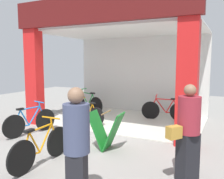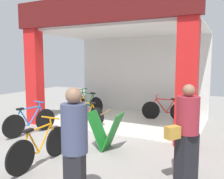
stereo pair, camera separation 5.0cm
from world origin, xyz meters
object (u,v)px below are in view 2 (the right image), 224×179
object	(u,v)px
sandwich_board_sign	(106,131)
bicycle_parked_1	(40,147)
pedestrian_2	(75,146)
pedestrian_1	(187,131)
bicycle_inside_2	(87,113)
bicycle_inside_0	(165,110)
bicycle_parked_0	(30,122)
bicycle_inside_1	(88,103)

from	to	relation	value
sandwich_board_sign	bicycle_parked_1	bearing A→B (deg)	-118.84
pedestrian_2	sandwich_board_sign	bearing A→B (deg)	107.85
pedestrian_2	pedestrian_1	bearing A→B (deg)	49.70
bicycle_inside_2	sandwich_board_sign	xyz separation A→B (m)	(1.68, -1.80, 0.11)
bicycle_inside_0	pedestrian_1	world-z (taller)	pedestrian_1
bicycle_parked_1	pedestrian_1	world-z (taller)	pedestrian_1
bicycle_inside_2	bicycle_parked_1	size ratio (longest dim) A/B	0.89
bicycle_inside_0	bicycle_parked_0	world-z (taller)	bicycle_parked_0
bicycle_inside_1	bicycle_parked_1	size ratio (longest dim) A/B	1.00
bicycle_parked_0	bicycle_inside_0	bearing A→B (deg)	48.20
sandwich_board_sign	pedestrian_1	bearing A→B (deg)	-19.64
bicycle_inside_2	pedestrian_2	xyz separation A→B (m)	(2.36, -3.93, 0.55)
bicycle_parked_0	bicycle_inside_1	bearing A→B (deg)	92.74
bicycle_parked_0	pedestrian_2	bearing A→B (deg)	-35.24
bicycle_inside_1	pedestrian_1	xyz separation A→B (m)	(4.48, -3.92, 0.49)
bicycle_inside_1	bicycle_parked_0	size ratio (longest dim) A/B	1.02
pedestrian_2	bicycle_inside_2	bearing A→B (deg)	120.98
bicycle_parked_1	sandwich_board_sign	bearing A→B (deg)	61.16
bicycle_parked_1	pedestrian_1	size ratio (longest dim) A/B	0.99
sandwich_board_sign	bicycle_inside_0	bearing A→B (deg)	81.22
bicycle_inside_1	pedestrian_2	bearing A→B (deg)	-58.80
bicycle_inside_2	bicycle_parked_0	bearing A→B (deg)	-112.97
bicycle_parked_0	bicycle_parked_1	size ratio (longest dim) A/B	0.97
bicycle_parked_0	sandwich_board_sign	xyz separation A→B (m)	(2.41, -0.06, 0.08)
bicycle_inside_2	bicycle_parked_1	world-z (taller)	bicycle_parked_1
bicycle_parked_1	pedestrian_2	size ratio (longest dim) A/B	0.97
bicycle_parked_1	pedestrian_1	xyz separation A→B (m)	(2.64, 0.64, 0.50)
pedestrian_1	pedestrian_2	size ratio (longest dim) A/B	0.98
bicycle_parked_1	pedestrian_1	distance (m)	2.77
bicycle_inside_1	pedestrian_1	world-z (taller)	pedestrian_1
bicycle_inside_2	pedestrian_1	xyz separation A→B (m)	(3.59, -2.49, 0.54)
sandwich_board_sign	pedestrian_2	size ratio (longest dim) A/B	0.52
pedestrian_1	bicycle_inside_1	bearing A→B (deg)	138.80
bicycle_parked_0	sandwich_board_sign	bearing A→B (deg)	-1.41
bicycle_inside_0	bicycle_parked_0	bearing A→B (deg)	-131.80
bicycle_inside_1	pedestrian_1	distance (m)	5.98
bicycle_inside_1	bicycle_inside_2	size ratio (longest dim) A/B	1.12
bicycle_inside_1	bicycle_inside_0	bearing A→B (deg)	1.79
pedestrian_1	bicycle_parked_1	bearing A→B (deg)	-166.34
pedestrian_1	bicycle_parked_0	bearing A→B (deg)	170.27
bicycle_inside_0	bicycle_inside_2	distance (m)	2.67
bicycle_inside_0	bicycle_parked_0	distance (m)	4.40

